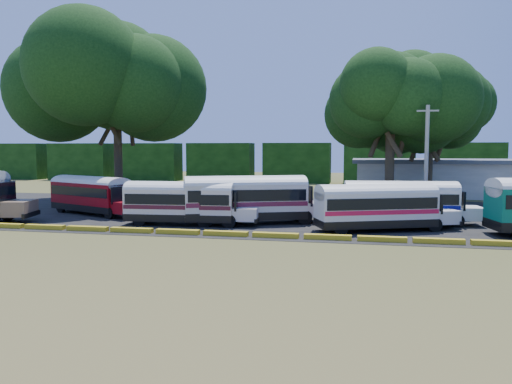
% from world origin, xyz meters
% --- Properties ---
extents(ground, '(160.00, 160.00, 0.00)m').
position_xyz_m(ground, '(0.00, 0.00, 0.00)').
color(ground, '#364B19').
rests_on(ground, ground).
extents(asphalt_strip, '(64.00, 24.00, 0.02)m').
position_xyz_m(asphalt_strip, '(1.00, 12.00, 0.01)').
color(asphalt_strip, black).
rests_on(asphalt_strip, ground).
extents(curb, '(53.70, 0.45, 0.30)m').
position_xyz_m(curb, '(-0.00, 1.00, 0.15)').
color(curb, gold).
rests_on(curb, ground).
extents(terminal_building, '(19.00, 9.00, 4.00)m').
position_xyz_m(terminal_building, '(18.00, 30.00, 2.03)').
color(terminal_building, silver).
rests_on(terminal_building, ground).
extents(treeline_backdrop, '(130.00, 4.00, 6.00)m').
position_xyz_m(treeline_backdrop, '(0.00, 48.00, 3.00)').
color(treeline_backdrop, black).
rests_on(treeline_backdrop, ground).
extents(bus_red, '(9.26, 5.85, 3.01)m').
position_xyz_m(bus_red, '(-11.37, 8.38, 1.73)').
color(bus_red, black).
rests_on(bus_red, ground).
extents(bus_cream_west, '(9.17, 2.84, 2.97)m').
position_xyz_m(bus_cream_west, '(-2.41, 4.60, 1.68)').
color(bus_cream_west, black).
rests_on(bus_cream_west, ground).
extents(bus_cream_east, '(10.33, 6.01, 3.33)m').
position_xyz_m(bus_cream_east, '(1.77, 5.99, 1.88)').
color(bus_cream_east, black).
rests_on(bus_cream_east, ground).
extents(bus_white_red, '(9.24, 5.45, 2.98)m').
position_xyz_m(bus_white_red, '(10.42, 4.63, 1.69)').
color(bus_white_red, black).
rests_on(bus_white_red, ground).
extents(bus_white_blue, '(9.28, 3.14, 2.99)m').
position_xyz_m(bus_white_blue, '(12.14, 7.74, 1.69)').
color(bus_white_blue, black).
rests_on(bus_white_blue, ground).
extents(tree_west, '(14.31, 14.31, 17.44)m').
position_xyz_m(tree_west, '(-14.08, 18.17, 12.16)').
color(tree_west, '#332519').
rests_on(tree_west, ground).
extents(tree_center, '(9.75, 9.75, 13.52)m').
position_xyz_m(tree_center, '(11.82, 18.06, 9.89)').
color(tree_center, '#332519').
rests_on(tree_center, ground).
extents(tree_east, '(9.75, 9.75, 12.53)m').
position_xyz_m(tree_east, '(15.74, 23.19, 8.91)').
color(tree_east, '#332519').
rests_on(tree_east, ground).
extents(utility_pole, '(1.60, 0.30, 8.44)m').
position_xyz_m(utility_pole, '(14.19, 12.49, 4.33)').
color(utility_pole, gray).
rests_on(utility_pole, ground).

